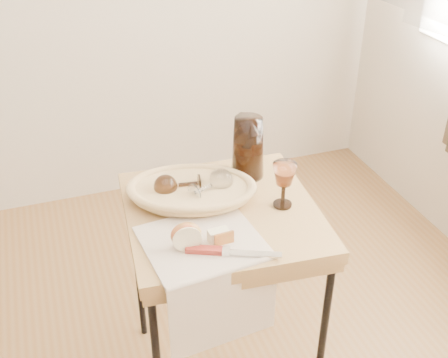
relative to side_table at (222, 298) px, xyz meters
name	(u,v)px	position (x,y,z in m)	size (l,w,h in m)	color
side_table	(222,298)	(0.00, 0.00, 0.00)	(0.58, 0.58, 0.73)	brown
tea_towel	(202,242)	(-0.11, -0.14, 0.37)	(0.32, 0.29, 0.01)	#F3E2CA
bread_basket	(192,192)	(-0.07, 0.08, 0.39)	(0.36, 0.24, 0.05)	tan
goblet_lying_a	(180,185)	(-0.10, 0.10, 0.42)	(0.12, 0.07, 0.07)	#452B18
goblet_lying_b	(210,186)	(-0.02, 0.06, 0.42)	(0.13, 0.08, 0.08)	white
pitcher	(248,147)	(0.15, 0.16, 0.47)	(0.15, 0.23, 0.25)	black
wine_goblet	(284,185)	(0.18, -0.04, 0.44)	(0.07, 0.07, 0.15)	white
apple_half	(186,235)	(-0.15, -0.14, 0.41)	(0.09, 0.04, 0.08)	red
apple_wedge	(218,236)	(-0.06, -0.15, 0.39)	(0.06, 0.03, 0.04)	#FFF0BE
table_knife	(229,251)	(-0.05, -0.21, 0.38)	(0.26, 0.03, 0.02)	silver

